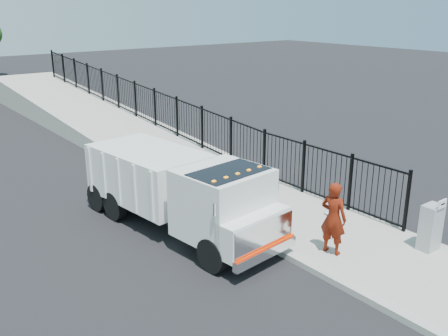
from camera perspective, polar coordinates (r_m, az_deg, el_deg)
ground at (r=13.98m, az=4.65°, el=-8.67°), size 120.00×120.00×0.00m
sidewalk at (r=14.09m, az=16.13°, el=-8.90°), size 3.55×12.00×0.12m
curb at (r=12.72m, az=10.82°, el=-11.45°), size 0.30×12.00×0.16m
ramp at (r=28.03m, az=-14.42°, el=4.60°), size 3.95×24.06×3.19m
iron_fence at (r=24.94m, az=-7.84°, el=5.49°), size 0.10×28.00×1.80m
truck at (r=14.26m, az=-4.97°, el=-2.37°), size 2.92×7.01×2.33m
worker at (r=13.15m, az=12.39°, el=-5.61°), size 0.61×0.79×1.94m
utility_cabinet at (r=14.23m, az=22.53°, el=-6.28°), size 0.55×0.40×1.25m
arrow_sign at (r=13.87m, az=23.67°, el=-3.78°), size 0.35×0.04×0.22m
debris at (r=15.85m, az=12.22°, el=-5.00°), size 0.45×0.45×0.11m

